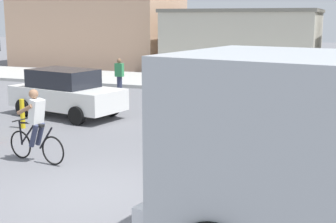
{
  "coord_description": "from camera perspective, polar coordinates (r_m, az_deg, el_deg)",
  "views": [
    {
      "loc": [
        4.39,
        -7.66,
        3.34
      ],
      "look_at": [
        0.55,
        2.5,
        1.2
      ],
      "focal_mm": 51.47,
      "sensor_mm": 36.0,
      "label": 1
    }
  ],
  "objects": [
    {
      "name": "pedestrian_near_kerb",
      "position": [
        20.59,
        -5.77,
        4.13
      ],
      "size": [
        0.34,
        0.22,
        1.62
      ],
      "color": "#2D334C",
      "rests_on": "ground"
    },
    {
      "name": "cyclist",
      "position": [
        11.56,
        -15.41,
        -1.63
      ],
      "size": [
        1.71,
        0.56,
        1.72
      ],
      "color": "black",
      "rests_on": "ground"
    },
    {
      "name": "building_mid_block",
      "position": [
        30.16,
        9.16,
        8.26
      ],
      "size": [
        8.72,
        7.7,
        3.79
      ],
      "color": "#B2AD9E",
      "rests_on": "ground"
    },
    {
      "name": "sidewalk_far",
      "position": [
        23.75,
        9.88,
        3.09
      ],
      "size": [
        80.0,
        5.0,
        0.16
      ],
      "primitive_type": "cube",
      "color": "#ADADA8",
      "rests_on": "ground"
    },
    {
      "name": "bollard_far",
      "position": [
        15.27,
        -16.86,
        -0.25
      ],
      "size": [
        0.14,
        0.14,
        0.9
      ],
      "primitive_type": "cylinder",
      "color": "gold",
      "rests_on": "ground"
    },
    {
      "name": "ground_plane",
      "position": [
        9.44,
        -8.62,
        -9.71
      ],
      "size": [
        120.0,
        120.0,
        0.0
      ],
      "primitive_type": "plane",
      "color": "slate"
    },
    {
      "name": "building_corner_left",
      "position": [
        34.78,
        -8.12,
        10.95
      ],
      "size": [
        10.86,
        7.14,
        6.56
      ],
      "color": "tan",
      "rests_on": "ground"
    },
    {
      "name": "car_white_mid",
      "position": [
        16.72,
        -11.99,
        2.22
      ],
      "size": [
        4.27,
        2.52,
        1.6
      ],
      "color": "white",
      "rests_on": "ground"
    }
  ]
}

